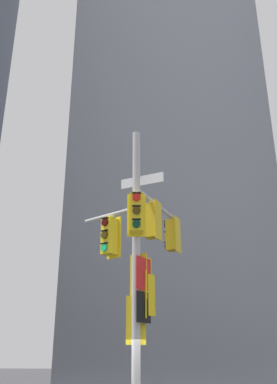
{
  "coord_description": "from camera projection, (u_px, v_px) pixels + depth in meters",
  "views": [
    {
      "loc": [
        1.38,
        -10.27,
        2.18
      ],
      "look_at": [
        0.05,
        0.04,
        6.23
      ],
      "focal_mm": 38.97,
      "sensor_mm": 36.0,
      "label": 1
    }
  ],
  "objects": [
    {
      "name": "building_mid_block",
      "position": [
        172.0,
        163.0,
        39.12
      ],
      "size": [
        15.51,
        15.51,
        37.8
      ],
      "primitive_type": "cube",
      "color": "#9399A3",
      "rests_on": "ground"
    },
    {
      "name": "signal_pole_assembly",
      "position": [
        141.0,
        260.0,
        10.94
      ],
      "size": [
        2.7,
        3.49,
        8.01
      ],
      "color": "#B2B2B5",
      "rests_on": "ground"
    }
  ]
}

